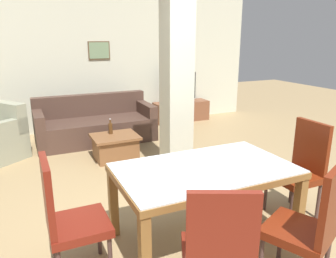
{
  "coord_description": "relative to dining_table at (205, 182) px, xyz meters",
  "views": [
    {
      "loc": [
        -1.45,
        -2.36,
        1.89
      ],
      "look_at": [
        0.0,
        0.81,
        0.89
      ],
      "focal_mm": 35.0,
      "sensor_mm": 36.0,
      "label": 1
    }
  ],
  "objects": [
    {
      "name": "coffee_table",
      "position": [
        -0.17,
        2.44,
        -0.4
      ],
      "size": [
        0.71,
        0.59,
        0.38
      ],
      "color": "brown",
      "rests_on": "ground_plane"
    },
    {
      "name": "dining_chair_head_right",
      "position": [
        1.19,
        0.0,
        -0.04
      ],
      "size": [
        0.46,
        0.46,
        1.03
      ],
      "rotation": [
        0.0,
        0.0,
        1.57
      ],
      "color": "maroon",
      "rests_on": "ground_plane"
    },
    {
      "name": "dining_chair_near_left",
      "position": [
        -0.4,
        -0.84,
        -0.04
      ],
      "size": [
        0.61,
        0.61,
        1.03
      ],
      "rotation": [
        0.0,
        0.0,
        -0.44
      ],
      "color": "maroon",
      "rests_on": "ground_plane"
    },
    {
      "name": "back_wall",
      "position": [
        0.0,
        4.45,
        0.76
      ],
      "size": [
        7.2,
        0.09,
        2.7
      ],
      "color": "beige",
      "rests_on": "ground_plane"
    },
    {
      "name": "tv_stand",
      "position": [
        1.87,
        4.17,
        -0.37
      ],
      "size": [
        1.27,
        0.4,
        0.44
      ],
      "color": "brown",
      "rests_on": "ground_plane"
    },
    {
      "name": "dining_chair_near_right",
      "position": [
        0.4,
        -0.86,
        -0.04
      ],
      "size": [
        0.61,
        0.61,
        1.03
      ],
      "rotation": [
        0.0,
        0.0,
        0.43
      ],
      "color": "maroon",
      "rests_on": "ground_plane"
    },
    {
      "name": "bottle",
      "position": [
        -0.2,
        2.56,
        -0.11
      ],
      "size": [
        0.06,
        0.06,
        0.25
      ],
      "color": "#4C2D14",
      "rests_on": "coffee_table"
    },
    {
      "name": "dining_table",
      "position": [
        0.0,
        0.0,
        0.0
      ],
      "size": [
        1.61,
        0.95,
        0.74
      ],
      "color": "brown",
      "rests_on": "ground_plane"
    },
    {
      "name": "ground_plane",
      "position": [
        0.0,
        0.0,
        -0.59
      ],
      "size": [
        18.0,
        18.0,
        0.0
      ],
      "primitive_type": "plane",
      "color": "#9C8156"
    },
    {
      "name": "dining_chair_head_left",
      "position": [
        -1.23,
        0.0,
        -0.04
      ],
      "size": [
        0.46,
        0.46,
        1.03
      ],
      "rotation": [
        0.0,
        0.0,
        -1.57
      ],
      "color": "maroon",
      "rests_on": "ground_plane"
    },
    {
      "name": "divider_pillar",
      "position": [
        0.43,
        1.47,
        0.76
      ],
      "size": [
        0.35,
        0.34,
        2.7
      ],
      "color": "beige",
      "rests_on": "ground_plane"
    },
    {
      "name": "sofa",
      "position": [
        -0.24,
        3.51,
        -0.31
      ],
      "size": [
        2.1,
        0.92,
        0.82
      ],
      "rotation": [
        0.0,
        0.0,
        3.14
      ],
      "color": "#473127",
      "rests_on": "ground_plane"
    },
    {
      "name": "tv_screen",
      "position": [
        1.87,
        4.17,
        0.16
      ],
      "size": [
        0.89,
        0.4,
        0.64
      ],
      "rotation": [
        0.0,
        0.0,
        3.53
      ],
      "color": "black",
      "rests_on": "tv_stand"
    }
  ]
}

